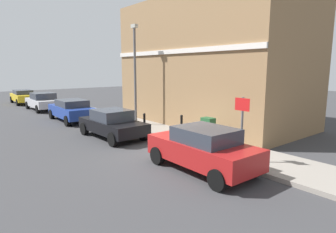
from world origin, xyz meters
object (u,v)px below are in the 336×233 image
(car_blue, at_px, (72,110))
(utility_cabinet, at_px, (208,132))
(bollard_near_cabinet, at_px, (181,124))
(lamppost, at_px, (135,70))
(car_yellow, at_px, (23,96))
(street_sign, at_px, (242,120))
(car_red, at_px, (203,148))
(bollard_far_kerb, at_px, (144,123))
(car_silver, at_px, (43,101))
(car_black, at_px, (112,123))

(car_blue, bearing_deg, utility_cabinet, -165.36)
(bollard_near_cabinet, distance_m, lamppost, 4.68)
(car_yellow, relative_size, lamppost, 0.74)
(utility_cabinet, xyz_separation_m, street_sign, (-0.94, -2.45, 0.98))
(car_red, distance_m, lamppost, 8.40)
(utility_cabinet, distance_m, street_sign, 2.80)
(car_yellow, distance_m, bollard_far_kerb, 18.76)
(car_yellow, height_order, street_sign, street_sign)
(car_silver, distance_m, car_yellow, 5.80)
(car_black, relative_size, car_blue, 0.94)
(car_red, xyz_separation_m, car_blue, (0.04, 11.89, -0.03))
(car_red, bearing_deg, car_blue, 0.96)
(car_black, xyz_separation_m, utility_cabinet, (2.44, -4.16, -0.04))
(bollard_near_cabinet, bearing_deg, street_sign, -103.68)
(car_yellow, relative_size, utility_cabinet, 3.69)
(car_red, height_order, car_yellow, car_red)
(utility_cabinet, bearing_deg, car_black, 120.32)
(car_red, xyz_separation_m, lamppost, (2.30, 7.67, 2.52))
(car_red, height_order, utility_cabinet, car_red)
(car_silver, bearing_deg, utility_cabinet, -171.88)
(car_blue, bearing_deg, car_red, -178.53)
(bollard_far_kerb, bearing_deg, street_sign, -89.12)
(car_yellow, relative_size, bollard_far_kerb, 4.08)
(car_blue, bearing_deg, lamppost, -150.18)
(car_blue, distance_m, utility_cabinet, 10.21)
(car_silver, distance_m, street_sign, 18.82)
(street_sign, bearing_deg, car_silver, 94.10)
(bollard_near_cabinet, bearing_deg, utility_cabinet, -93.11)
(car_yellow, distance_m, street_sign, 24.61)
(bollard_near_cabinet, height_order, bollard_far_kerb, same)
(lamppost, bearing_deg, bollard_far_kerb, -113.16)
(street_sign, relative_size, lamppost, 0.40)
(utility_cabinet, bearing_deg, bollard_near_cabinet, 86.89)
(car_blue, xyz_separation_m, car_yellow, (-0.22, 12.15, -0.03))
(car_blue, bearing_deg, car_silver, 1.59)
(utility_cabinet, bearing_deg, lamppost, 90.36)
(car_black, xyz_separation_m, car_blue, (0.14, 5.78, 0.03))
(bollard_far_kerb, relative_size, street_sign, 0.45)
(car_red, height_order, street_sign, street_sign)
(street_sign, bearing_deg, car_black, 102.71)
(car_black, xyz_separation_m, car_yellow, (-0.08, 17.93, 0.00))
(utility_cabinet, height_order, bollard_far_kerb, utility_cabinet)
(bollard_far_kerb, bearing_deg, bollard_near_cabinet, -53.91)
(car_silver, bearing_deg, car_blue, -179.93)
(car_black, bearing_deg, car_blue, -2.62)
(car_red, bearing_deg, bollard_near_cabinet, -31.59)
(bollard_near_cabinet, xyz_separation_m, street_sign, (-1.04, -4.29, 0.96))
(car_black, bearing_deg, car_red, 179.76)
(car_blue, height_order, street_sign, street_sign)
(car_blue, xyz_separation_m, lamppost, (2.26, -4.22, 2.55))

